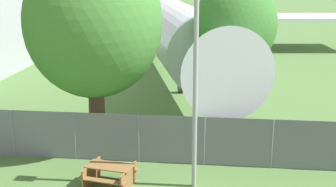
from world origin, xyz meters
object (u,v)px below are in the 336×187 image
airplane (155,15)px  tree_left_of_cabin (235,25)px  tree_near_hangar (93,23)px  picnic_bench_near_cabin (110,173)px

airplane → tree_left_of_cabin: size_ratio=6.67×
airplane → tree_left_of_cabin: (6.35, -20.10, 1.59)m
airplane → tree_near_hangar: (0.69, -21.97, 1.81)m
tree_left_of_cabin → picnic_bench_near_cabin: bearing=-128.1°
airplane → tree_near_hangar: bearing=-13.1°
airplane → picnic_bench_near_cabin: (2.06, -25.58, -2.97)m
picnic_bench_near_cabin → tree_near_hangar: tree_near_hangar is taller
tree_near_hangar → tree_left_of_cabin: size_ratio=1.19×
picnic_bench_near_cabin → tree_near_hangar: size_ratio=0.22×
tree_near_hangar → airplane: bearing=91.8°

